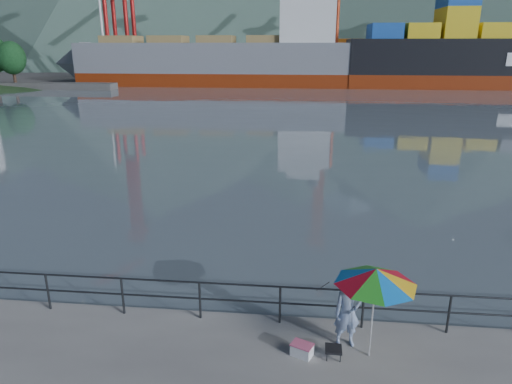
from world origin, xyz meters
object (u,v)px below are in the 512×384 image
at_px(cooler_bag, 302,350).
at_px(beach_umbrella, 376,277).
at_px(fisherman, 347,312).
at_px(bulk_carrier, 228,60).

bearing_deg(cooler_bag, beach_umbrella, 30.07).
xyz_separation_m(fisherman, cooler_bag, (-0.99, -0.50, -0.71)).
xyz_separation_m(beach_umbrella, cooler_bag, (-1.48, -0.15, -1.83)).
bearing_deg(cooler_bag, fisherman, 51.11).
bearing_deg(beach_umbrella, cooler_bag, -174.31).
bearing_deg(beach_umbrella, bulk_carrier, 101.60).
bearing_deg(fisherman, beach_umbrella, -47.49).
bearing_deg(cooler_bag, bulk_carrier, 124.84).
relative_size(fisherman, beach_umbrella, 0.79).
bearing_deg(fisherman, cooler_bag, -165.03).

